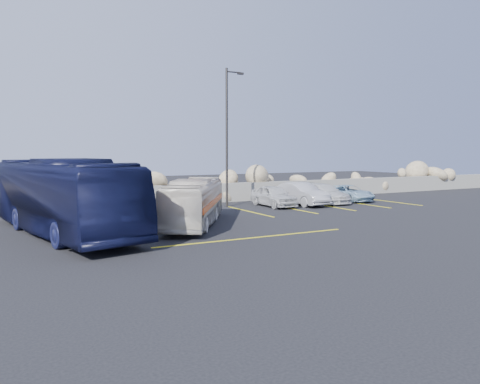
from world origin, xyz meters
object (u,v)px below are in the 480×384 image
car_c (323,193)px  car_a (274,196)px  lamppost (228,133)px  tour_coach (62,196)px  vintage_bus (194,202)px  car_b (301,194)px  car_d (348,193)px

car_c → car_a: bearing=-176.3°
lamppost → tour_coach: (-9.80, -5.01, -2.81)m
lamppost → vintage_bus: (-4.37, -5.40, -3.28)m
car_b → car_a: bearing=173.0°
vintage_bus → car_b: size_ratio=1.77×
tour_coach → car_d: 18.68m
lamppost → car_d: 9.24m
lamppost → car_b: (4.33, -1.25, -3.62)m
car_a → car_d: (5.93, 0.24, -0.10)m
lamppost → car_c: (6.28, -0.95, -3.70)m
car_a → car_b: (1.86, -0.14, 0.05)m
car_d → car_b: bearing=-175.8°
car_b → car_d: 4.09m
lamppost → car_b: 5.77m
tour_coach → car_b: (14.12, 3.76, -0.81)m
car_c → car_d: car_c is taller
car_b → car_c: bearing=6.1°
car_d → vintage_bus: bearing=-161.7°
car_a → car_b: 1.87m
car_a → car_c: car_a is taller
lamppost → tour_coach: 11.36m
lamppost → car_a: (2.47, -1.11, -3.67)m
car_c → vintage_bus: bearing=-156.0°
tour_coach → car_a: size_ratio=2.89×
vintage_bus → car_c: (10.66, 4.45, -0.42)m
lamppost → car_d: size_ratio=2.12×
lamppost → car_d: bearing=-5.9°
car_b → car_c: car_b is taller
vintage_bus → tour_coach: 5.46m
car_c → car_b: bearing=-170.0°
lamppost → tour_coach: size_ratio=0.75×
vintage_bus → lamppost: bearing=82.9°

